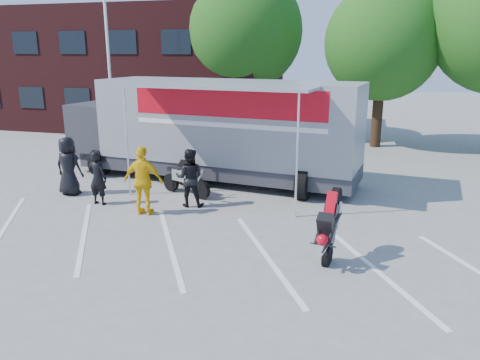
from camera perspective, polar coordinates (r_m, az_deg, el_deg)
The scene contains 13 objects.
ground at distance 10.91m, azimuth -11.65°, elevation -9.58°, with size 100.00×100.00×0.00m, color gray.
parking_bay_lines at distance 11.72m, azimuth -9.42°, elevation -7.61°, with size 18.00×5.00×0.01m, color white.
office_building at distance 30.52m, azimuth -13.52°, elevation 13.04°, with size 18.00×8.00×7.00m, color #411515.
flagpole at distance 21.70m, azimuth -15.28°, elevation 16.24°, with size 1.61×0.12×8.00m.
tree_left at distance 25.64m, azimuth 0.51°, elevation 17.70°, with size 6.12×6.12×8.64m.
tree_mid at distance 23.73m, azimuth 17.02°, elevation 15.74°, with size 5.44×5.44×7.68m.
transporter_truck at distance 17.19m, azimuth -3.01°, elevation 0.05°, with size 11.24×5.42×3.58m, color gray, non-canonical shape.
parked_motorcycle at distance 15.45m, azimuth -6.56°, elevation -1.81°, with size 0.68×2.04×1.07m, color #B5B5BA, non-canonical shape.
stunt_bike_rider at distance 11.17m, azimuth 11.20°, elevation -8.92°, with size 0.72×1.53×1.80m, color black, non-canonical shape.
spectator_leather_a at distance 16.14m, azimuth -20.18°, elevation 1.60°, with size 0.93×0.61×1.91m, color black.
spectator_leather_b at distance 14.85m, azimuth -16.97°, elevation 0.24°, with size 0.61×0.40×1.67m, color black.
spectator_leather_c at distance 14.12m, azimuth -6.17°, elevation 0.27°, with size 0.86×0.67×1.77m, color black.
spectator_hivis at distance 13.55m, azimuth -11.68°, elevation -0.12°, with size 1.17×0.49×1.99m, color yellow.
Camera 1 is at (4.70, -8.73, 4.55)m, focal length 35.00 mm.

